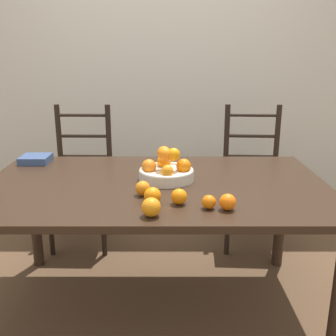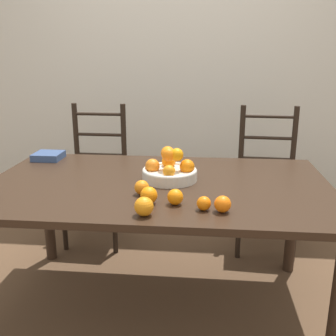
# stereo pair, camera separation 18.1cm
# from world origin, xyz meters

# --- Properties ---
(ground_plane) EXTENTS (12.00, 12.00, 0.00)m
(ground_plane) POSITION_xyz_m (0.00, 0.00, 0.00)
(ground_plane) COLOR brown
(wall_back) EXTENTS (8.00, 0.06, 2.60)m
(wall_back) POSITION_xyz_m (0.00, 1.56, 1.30)
(wall_back) COLOR beige
(wall_back) RESTS_ON ground_plane
(dining_table) EXTENTS (1.81, 1.10, 0.75)m
(dining_table) POSITION_xyz_m (0.00, 0.00, 0.67)
(dining_table) COLOR black
(dining_table) RESTS_ON ground_plane
(fruit_bowl) EXTENTS (0.29, 0.29, 0.18)m
(fruit_bowl) POSITION_xyz_m (0.06, 0.05, 0.81)
(fruit_bowl) COLOR beige
(fruit_bowl) RESTS_ON dining_table
(orange_loose_0) EXTENTS (0.07, 0.07, 0.07)m
(orange_loose_0) POSITION_xyz_m (0.12, -0.31, 0.79)
(orange_loose_0) COLOR orange
(orange_loose_0) RESTS_ON dining_table
(orange_loose_1) EXTENTS (0.08, 0.08, 0.08)m
(orange_loose_1) POSITION_xyz_m (0.00, -0.45, 0.79)
(orange_loose_1) COLOR orange
(orange_loose_1) RESTS_ON dining_table
(orange_loose_2) EXTENTS (0.07, 0.07, 0.07)m
(orange_loose_2) POSITION_xyz_m (0.33, -0.38, 0.79)
(orange_loose_2) COLOR orange
(orange_loose_2) RESTS_ON dining_table
(orange_loose_3) EXTENTS (0.06, 0.06, 0.06)m
(orange_loose_3) POSITION_xyz_m (0.25, -0.36, 0.78)
(orange_loose_3) COLOR orange
(orange_loose_3) RESTS_ON dining_table
(orange_loose_4) EXTENTS (0.07, 0.07, 0.07)m
(orange_loose_4) POSITION_xyz_m (-0.05, -0.19, 0.79)
(orange_loose_4) COLOR orange
(orange_loose_4) RESTS_ON dining_table
(orange_loose_5) EXTENTS (0.08, 0.08, 0.08)m
(orange_loose_5) POSITION_xyz_m (0.00, -0.31, 0.79)
(orange_loose_5) COLOR orange
(orange_loose_5) RESTS_ON dining_table
(chair_left) EXTENTS (0.43, 0.41, 1.04)m
(chair_left) POSITION_xyz_m (-0.57, 0.83, 0.49)
(chair_left) COLOR black
(chair_left) RESTS_ON ground_plane
(chair_right) EXTENTS (0.44, 0.42, 1.04)m
(chair_right) POSITION_xyz_m (0.70, 0.83, 0.49)
(chair_right) COLOR black
(chair_right) RESTS_ON ground_plane
(book_stack) EXTENTS (0.17, 0.17, 0.04)m
(book_stack) POSITION_xyz_m (-0.76, 0.40, 0.77)
(book_stack) COLOR #334770
(book_stack) RESTS_ON dining_table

